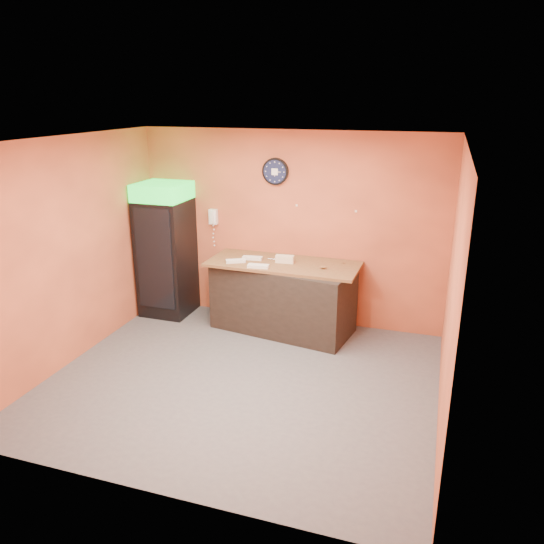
% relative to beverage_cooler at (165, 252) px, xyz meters
% --- Properties ---
extents(floor, '(4.50, 4.50, 0.00)m').
position_rel_beverage_cooler_xyz_m(floor, '(1.85, -1.60, -0.99)').
color(floor, '#47474C').
rests_on(floor, ground).
extents(back_wall, '(4.50, 0.02, 2.80)m').
position_rel_beverage_cooler_xyz_m(back_wall, '(1.85, 0.40, 0.41)').
color(back_wall, '#D6643C').
rests_on(back_wall, floor).
extents(left_wall, '(0.02, 4.00, 2.80)m').
position_rel_beverage_cooler_xyz_m(left_wall, '(-0.40, -1.60, 0.41)').
color(left_wall, '#D6643C').
rests_on(left_wall, floor).
extents(right_wall, '(0.02, 4.00, 2.80)m').
position_rel_beverage_cooler_xyz_m(right_wall, '(4.10, -1.60, 0.41)').
color(right_wall, '#D6643C').
rests_on(right_wall, floor).
extents(ceiling, '(4.50, 4.00, 0.02)m').
position_rel_beverage_cooler_xyz_m(ceiling, '(1.85, -1.60, 1.81)').
color(ceiling, white).
rests_on(ceiling, back_wall).
extents(beverage_cooler, '(0.71, 0.73, 2.03)m').
position_rel_beverage_cooler_xyz_m(beverage_cooler, '(0.00, 0.00, 0.00)').
color(beverage_cooler, black).
rests_on(beverage_cooler, floor).
extents(prep_counter, '(2.06, 1.16, 0.97)m').
position_rel_beverage_cooler_xyz_m(prep_counter, '(1.88, -0.04, -0.50)').
color(prep_counter, black).
rests_on(prep_counter, floor).
extents(wall_clock, '(0.38, 0.06, 0.38)m').
position_rel_beverage_cooler_xyz_m(wall_clock, '(1.64, 0.37, 1.23)').
color(wall_clock, black).
rests_on(wall_clock, back_wall).
extents(wall_phone, '(0.12, 0.11, 0.23)m').
position_rel_beverage_cooler_xyz_m(wall_phone, '(0.66, 0.34, 0.51)').
color(wall_phone, white).
rests_on(wall_phone, back_wall).
extents(butcher_paper, '(2.14, 0.92, 0.04)m').
position_rel_beverage_cooler_xyz_m(butcher_paper, '(1.88, -0.04, 0.00)').
color(butcher_paper, brown).
rests_on(butcher_paper, prep_counter).
extents(sub_roll_stack, '(0.26, 0.11, 0.11)m').
position_rel_beverage_cooler_xyz_m(sub_roll_stack, '(1.91, -0.04, 0.08)').
color(sub_roll_stack, beige).
rests_on(sub_roll_stack, butcher_paper).
extents(wrapped_sandwich_left, '(0.29, 0.22, 0.04)m').
position_rel_beverage_cooler_xyz_m(wrapped_sandwich_left, '(1.24, -0.23, 0.04)').
color(wrapped_sandwich_left, silver).
rests_on(wrapped_sandwich_left, butcher_paper).
extents(wrapped_sandwich_mid, '(0.30, 0.14, 0.04)m').
position_rel_beverage_cooler_xyz_m(wrapped_sandwich_mid, '(1.62, -0.35, 0.04)').
color(wrapped_sandwich_mid, silver).
rests_on(wrapped_sandwich_mid, butcher_paper).
extents(wrapped_sandwich_right, '(0.29, 0.14, 0.04)m').
position_rel_beverage_cooler_xyz_m(wrapped_sandwich_right, '(1.42, -0.02, 0.04)').
color(wrapped_sandwich_right, silver).
rests_on(wrapped_sandwich_right, butcher_paper).
extents(kitchen_tool, '(0.06, 0.06, 0.06)m').
position_rel_beverage_cooler_xyz_m(kitchen_tool, '(1.78, 0.04, 0.05)').
color(kitchen_tool, silver).
rests_on(kitchen_tool, butcher_paper).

